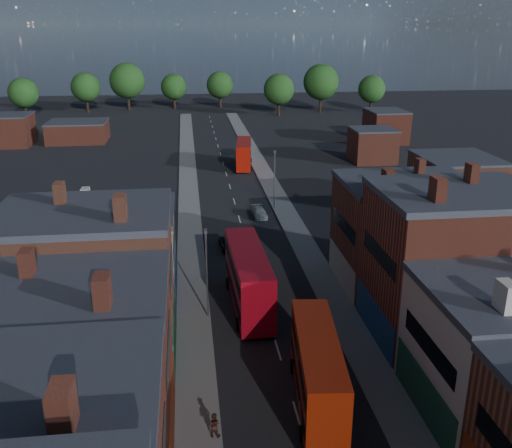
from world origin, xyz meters
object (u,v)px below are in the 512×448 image
object	(u,v)px
car_3	(259,212)
ped_1	(214,425)
bus_1	(317,370)
bus_2	(244,153)
bus_0	(248,277)
car_2	(229,244)

from	to	relation	value
car_3	ped_1	xyz separation A→B (m)	(-8.22, -42.11, 0.33)
bus_1	bus_2	distance (m)	67.51
bus_2	ped_1	bearing A→B (deg)	-90.52
bus_0	car_2	bearing A→B (deg)	90.88
bus_2	car_3	bearing A→B (deg)	-84.79
bus_0	ped_1	distance (m)	17.50
car_2	car_3	xyz separation A→B (m)	(4.85, 10.94, 0.00)
bus_1	car_3	size ratio (longest dim) A/B	2.78
bus_1	car_3	bearing A→B (deg)	94.32
bus_0	car_2	size ratio (longest dim) A/B	2.91
car_2	ped_1	xyz separation A→B (m)	(-3.37, -31.17, 0.34)
car_2	bus_0	bearing A→B (deg)	-91.97
car_2	car_3	bearing A→B (deg)	61.62
bus_2	car_3	world-z (taller)	bus_2
bus_2	bus_1	bearing A→B (deg)	-84.90
bus_1	bus_0	bearing A→B (deg)	107.86
bus_2	ped_1	xyz separation A→B (m)	(-8.99, -70.01, -1.57)
bus_1	car_2	bearing A→B (deg)	103.30
bus_0	bus_2	world-z (taller)	bus_0
bus_2	bus_0	bearing A→B (deg)	-88.58
bus_1	car_2	world-z (taller)	bus_1
car_3	bus_2	bearing A→B (deg)	85.70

